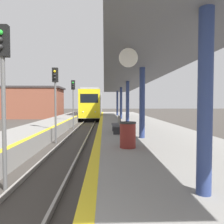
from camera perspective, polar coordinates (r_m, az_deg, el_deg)
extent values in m
cube|color=black|center=(40.09, -4.85, -0.93)|extent=(2.46, 20.87, 0.55)
cube|color=#99999E|center=(40.03, -4.86, 2.23)|extent=(2.89, 23.18, 3.88)
cube|color=yellow|center=(28.54, -5.98, 2.20)|extent=(2.83, 0.16, 3.80)
cube|color=black|center=(28.48, -5.99, 3.56)|extent=(2.31, 0.06, 1.16)
cube|color=gray|center=(40.08, -4.87, 5.18)|extent=(2.46, 22.02, 0.24)
sphere|color=white|center=(28.56, -7.57, 0.05)|extent=(0.18, 0.18, 0.18)
sphere|color=white|center=(28.46, -4.38, 0.05)|extent=(0.18, 0.18, 0.18)
cylinder|color=#595959|center=(7.06, -26.38, -2.88)|extent=(0.12, 0.12, 3.87)
cube|color=black|center=(7.26, -26.74, 16.22)|extent=(0.36, 0.20, 0.90)
sphere|color=green|center=(7.19, -27.23, 18.01)|extent=(0.16, 0.16, 0.16)
sphere|color=black|center=(7.14, -27.20, 16.45)|extent=(0.16, 0.16, 0.16)
sphere|color=black|center=(7.09, -27.16, 14.87)|extent=(0.16, 0.16, 0.16)
cylinder|color=#595959|center=(14.26, -14.53, -0.21)|extent=(0.12, 0.12, 3.87)
cube|color=black|center=(14.36, -14.63, 9.34)|extent=(0.36, 0.20, 0.90)
sphere|color=yellow|center=(14.26, -14.76, 10.21)|extent=(0.16, 0.16, 0.16)
sphere|color=black|center=(14.23, -14.75, 9.41)|extent=(0.16, 0.16, 0.16)
sphere|color=black|center=(14.21, -14.74, 8.60)|extent=(0.16, 0.16, 0.16)
cylinder|color=#595959|center=(21.63, -10.08, 0.67)|extent=(0.12, 0.12, 3.87)
cube|color=black|center=(21.70, -10.12, 6.98)|extent=(0.36, 0.20, 0.90)
sphere|color=green|center=(21.59, -10.18, 7.54)|extent=(0.16, 0.16, 0.16)
sphere|color=black|center=(21.57, -10.17, 7.00)|extent=(0.16, 0.16, 0.16)
sphere|color=black|center=(21.55, -10.17, 6.47)|extent=(0.16, 0.16, 0.16)
cylinder|color=navy|center=(4.25, 23.14, 2.31)|extent=(0.27, 0.27, 3.34)
cylinder|color=navy|center=(10.46, 7.88, 2.37)|extent=(0.27, 0.27, 3.34)
cylinder|color=navy|center=(16.85, 4.08, 2.36)|extent=(0.27, 0.27, 3.34)
cylinder|color=navy|center=(23.28, 2.37, 2.35)|extent=(0.27, 0.27, 3.34)
cylinder|color=navy|center=(29.73, 1.40, 2.35)|extent=(0.27, 0.27, 3.34)
cube|color=#515156|center=(16.95, 4.09, 8.35)|extent=(3.65, 32.29, 0.20)
cylinder|color=white|center=(6.60, 4.30, 13.96)|extent=(0.56, 0.04, 0.56)
cylinder|color=maroon|center=(8.17, 4.14, -6.18)|extent=(0.59, 0.59, 0.90)
cylinder|color=#262626|center=(8.11, 4.15, -2.82)|extent=(0.62, 0.62, 0.06)
cube|color=#4C4C51|center=(12.22, 1.03, -3.39)|extent=(0.44, 1.69, 0.08)
cube|color=#4C4C51|center=(12.21, 1.92, -2.17)|extent=(0.06, 1.69, 0.44)
cube|color=#262628|center=(11.58, 1.21, -4.90)|extent=(0.35, 0.08, 0.40)
cube|color=#262628|center=(12.92, 0.86, -4.15)|extent=(0.35, 0.08, 0.40)
cube|color=brown|center=(40.35, -22.54, 2.07)|extent=(13.25, 6.00, 4.99)
cube|color=#383333|center=(40.43, -22.60, 5.82)|extent=(13.91, 6.30, 0.30)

